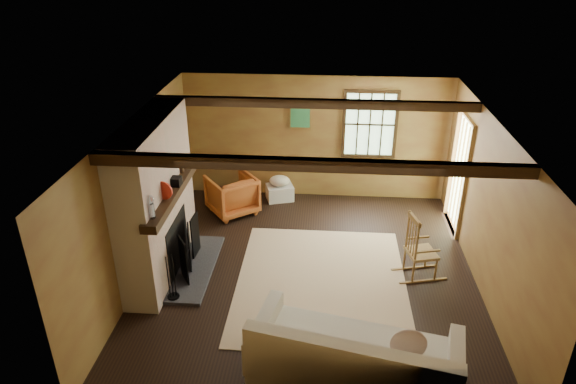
# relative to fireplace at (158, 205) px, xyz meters

# --- Properties ---
(ground) EXTENTS (5.50, 5.50, 0.00)m
(ground) POSITION_rel_fireplace_xyz_m (2.23, 0.00, -1.10)
(ground) COLOR black
(ground) RESTS_ON ground
(room_envelope) EXTENTS (5.02, 5.52, 2.44)m
(room_envelope) POSITION_rel_fireplace_xyz_m (2.45, 0.26, 0.53)
(room_envelope) COLOR olive
(room_envelope) RESTS_ON ground
(fireplace) EXTENTS (1.02, 2.30, 2.40)m
(fireplace) POSITION_rel_fireplace_xyz_m (0.00, 0.00, 0.00)
(fireplace) COLOR #A74E40
(fireplace) RESTS_ON ground
(rug) EXTENTS (2.50, 3.00, 0.01)m
(rug) POSITION_rel_fireplace_xyz_m (2.43, -0.20, -1.10)
(rug) COLOR tan
(rug) RESTS_ON ground
(rocking_chair) EXTENTS (0.82, 0.56, 1.04)m
(rocking_chair) POSITION_rel_fireplace_xyz_m (3.86, 0.10, -0.67)
(rocking_chair) COLOR tan
(rocking_chair) RESTS_ON ground
(sofa) EXTENTS (2.46, 1.48, 0.93)m
(sofa) POSITION_rel_fireplace_xyz_m (2.82, -2.16, -0.77)
(sofa) COLOR beige
(sofa) RESTS_ON ground
(firewood_pile) EXTENTS (0.66, 0.12, 0.24)m
(firewood_pile) POSITION_rel_fireplace_xyz_m (0.42, 2.50, -0.98)
(firewood_pile) COLOR brown
(firewood_pile) RESTS_ON ground
(laundry_basket) EXTENTS (0.59, 0.51, 0.30)m
(laundry_basket) POSITION_rel_fireplace_xyz_m (1.55, 2.48, -0.95)
(laundry_basket) COLOR silver
(laundry_basket) RESTS_ON ground
(basket_pillow) EXTENTS (0.43, 0.35, 0.20)m
(basket_pillow) POSITION_rel_fireplace_xyz_m (1.55, 2.48, -0.70)
(basket_pillow) COLOR beige
(basket_pillow) RESTS_ON laundry_basket
(armchair) EXTENTS (1.11, 1.12, 0.74)m
(armchair) POSITION_rel_fireplace_xyz_m (0.72, 1.89, -0.74)
(armchair) COLOR #BF6026
(armchair) RESTS_ON ground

